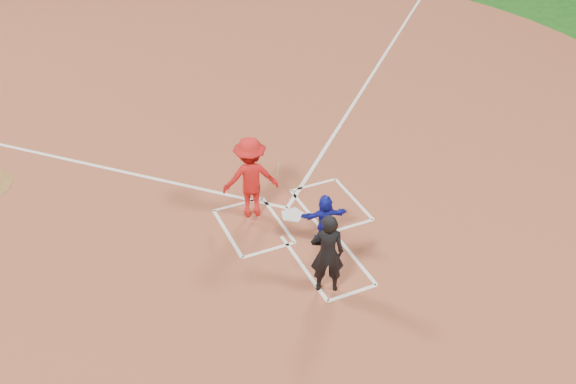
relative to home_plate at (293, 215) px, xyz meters
name	(u,v)px	position (x,y,z in m)	size (l,w,h in m)	color
ground	(293,216)	(0.00, 0.00, -0.02)	(120.00, 120.00, 0.00)	#144912
home_plate_dirt	(209,106)	(0.00, 6.00, -0.01)	(28.00, 28.00, 0.01)	brown
home_plate	(293,215)	(0.00, 0.00, 0.00)	(0.60, 0.60, 0.02)	silver
catcher	(325,218)	(0.27, -1.04, 0.55)	(1.03, 0.33, 1.11)	#151CAB
umpire	(327,253)	(-0.41, -2.45, 0.89)	(0.65, 0.43, 1.79)	black
chalk_markings	(216,116)	(0.00, 5.29, -0.01)	(28.35, 17.32, 0.01)	white
batter_at_plate	(251,178)	(-0.82, 0.47, 0.97)	(1.51, 1.03, 1.95)	red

